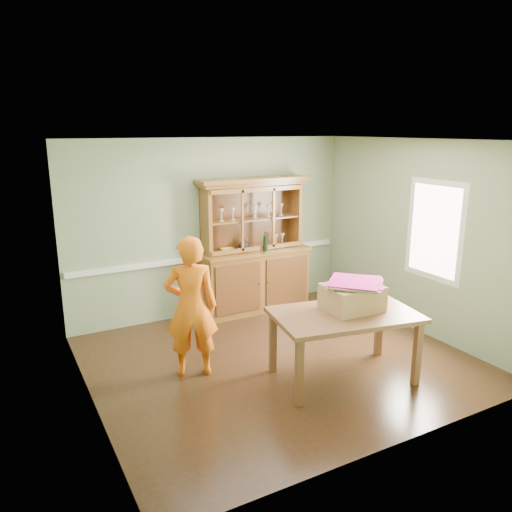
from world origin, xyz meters
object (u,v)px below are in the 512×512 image
dining_table (344,321)px  cardboard_box (352,297)px  person (191,307)px  china_hutch (254,265)px

dining_table → cardboard_box: cardboard_box is taller
dining_table → cardboard_box: (0.14, 0.05, 0.24)m
person → china_hutch: bearing=-116.1°
china_hutch → dining_table: size_ratio=1.20×
dining_table → person: (-1.49, 0.93, 0.13)m
dining_table → person: 1.76m
dining_table → person: bearing=158.2°
china_hutch → person: china_hutch is taller
dining_table → person: size_ratio=1.05×
china_hutch → cardboard_box: 2.46m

